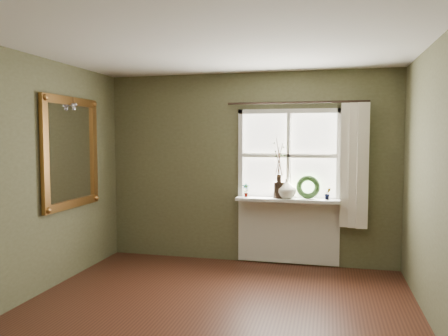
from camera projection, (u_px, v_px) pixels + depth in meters
name	position (u px, v px, depth m)	size (l,w,h in m)	color
floor	(203.00, 330.00, 3.90)	(4.50, 4.50, 0.00)	#3E1E13
ceiling	(202.00, 34.00, 3.72)	(4.50, 4.50, 0.00)	silver
wall_back	(249.00, 168.00, 6.04)	(4.00, 0.10, 2.60)	brown
wall_left	(2.00, 180.00, 4.29)	(0.10, 4.50, 2.60)	brown
wall_front	(23.00, 254.00, 1.58)	(4.00, 0.10, 2.60)	brown
window_frame	(289.00, 156.00, 5.83)	(1.36, 0.06, 1.24)	silver
window_sill	(287.00, 200.00, 5.77)	(1.36, 0.26, 0.04)	silver
window_apron	(288.00, 231.00, 5.90)	(1.36, 0.04, 0.88)	silver
dark_jug	(279.00, 190.00, 5.78)	(0.15, 0.15, 0.21)	black
cream_vase	(287.00, 188.00, 5.76)	(0.25, 0.25, 0.26)	silver
wreath	(308.00, 190.00, 5.73)	(0.31, 0.31, 0.08)	#2A4920
potted_plant_left	(246.00, 190.00, 5.89)	(0.10, 0.06, 0.18)	#2A4920
potted_plant_right	(328.00, 194.00, 5.64)	(0.09, 0.07, 0.16)	#2A4920
curtain	(354.00, 166.00, 5.55)	(0.36, 0.12, 1.59)	beige
curtain_rod	(296.00, 102.00, 5.70)	(0.03, 0.03, 1.84)	black
gilt_mirror	(71.00, 152.00, 5.28)	(0.10, 1.12, 1.34)	white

